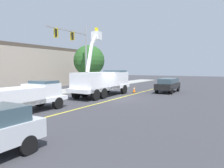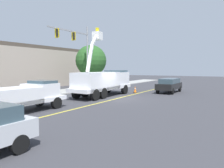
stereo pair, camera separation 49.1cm
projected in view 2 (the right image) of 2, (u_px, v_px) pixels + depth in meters
name	position (u px, v px, depth m)	size (l,w,h in m)	color
ground	(118.00, 98.00, 20.47)	(120.00, 120.00, 0.00)	#38383D
sidewalk_far_side	(57.00, 92.00, 24.85)	(60.00, 3.60, 0.12)	#9E9E99
lane_centre_stripe	(118.00, 98.00, 20.47)	(50.00, 0.16, 0.01)	yellow
utility_bucket_truck	(103.00, 81.00, 22.14)	(8.38, 3.59, 7.49)	white
service_pickup_truck	(25.00, 95.00, 14.20)	(5.76, 2.57, 2.06)	white
passing_minivan	(169.00, 84.00, 25.21)	(4.95, 2.31, 1.69)	black
traffic_cone_mid_front	(135.00, 89.00, 24.96)	(0.40, 0.40, 0.80)	black
traffic_signal_mast	(78.00, 47.00, 26.17)	(6.81, 0.86, 8.37)	gray
commercial_building_backdrop	(1.00, 67.00, 29.24)	(25.53, 10.16, 6.20)	#A89989
street_tree_right	(91.00, 61.00, 31.93)	(4.70, 4.70, 6.42)	brown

